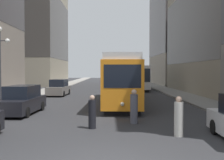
{
  "coord_description": "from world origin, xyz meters",
  "views": [
    {
      "loc": [
        0.09,
        -7.84,
        2.76
      ],
      "look_at": [
        0.37,
        12.39,
        2.08
      ],
      "focal_mm": 43.28,
      "sensor_mm": 36.0,
      "label": 1
    }
  ],
  "objects_px": {
    "parked_car_left_mid": "(59,88)",
    "pedestrian_crossing_near": "(179,118)",
    "parked_car_left_far": "(22,101)",
    "lamp_post_left_near": "(0,55)",
    "streetcar": "(122,79)",
    "transit_bus": "(137,76)",
    "pedestrian_on_sidewalk": "(134,108)",
    "pedestrian_crossing_far": "(92,113)"
  },
  "relations": [
    {
      "from": "parked_car_left_far",
      "to": "pedestrian_on_sidewalk",
      "type": "xyz_separation_m",
      "value": [
        6.91,
        -3.29,
        -0.01
      ]
    },
    {
      "from": "parked_car_left_mid",
      "to": "pedestrian_crossing_near",
      "type": "relative_size",
      "value": 2.75
    },
    {
      "from": "parked_car_left_far",
      "to": "streetcar",
      "type": "bearing_deg",
      "value": 43.58
    },
    {
      "from": "lamp_post_left_near",
      "to": "parked_car_left_far",
      "type": "bearing_deg",
      "value": -33.21
    },
    {
      "from": "parked_car_left_mid",
      "to": "pedestrian_on_sidewalk",
      "type": "relative_size",
      "value": 2.61
    },
    {
      "from": "parked_car_left_mid",
      "to": "parked_car_left_far",
      "type": "height_order",
      "value": "same"
    },
    {
      "from": "parked_car_left_mid",
      "to": "pedestrian_crossing_far",
      "type": "relative_size",
      "value": 2.91
    },
    {
      "from": "streetcar",
      "to": "pedestrian_crossing_far",
      "type": "height_order",
      "value": "streetcar"
    },
    {
      "from": "streetcar",
      "to": "lamp_post_left_near",
      "type": "distance_m",
      "value": 9.84
    },
    {
      "from": "parked_car_left_mid",
      "to": "pedestrian_on_sidewalk",
      "type": "height_order",
      "value": "parked_car_left_mid"
    },
    {
      "from": "pedestrian_crossing_near",
      "to": "pedestrian_crossing_far",
      "type": "distance_m",
      "value": 4.06
    },
    {
      "from": "transit_bus",
      "to": "lamp_post_left_near",
      "type": "xyz_separation_m",
      "value": [
        -11.69,
        -20.9,
        1.91
      ]
    },
    {
      "from": "parked_car_left_mid",
      "to": "pedestrian_crossing_near",
      "type": "height_order",
      "value": "parked_car_left_mid"
    },
    {
      "from": "pedestrian_crossing_near",
      "to": "pedestrian_crossing_far",
      "type": "bearing_deg",
      "value": 140.78
    },
    {
      "from": "pedestrian_crossing_far",
      "to": "parked_car_left_far",
      "type": "bearing_deg",
      "value": 123.81
    },
    {
      "from": "parked_car_left_mid",
      "to": "pedestrian_on_sidewalk",
      "type": "bearing_deg",
      "value": -63.64
    },
    {
      "from": "pedestrian_crossing_far",
      "to": "pedestrian_on_sidewalk",
      "type": "xyz_separation_m",
      "value": [
        2.12,
        1.26,
        0.09
      ]
    },
    {
      "from": "parked_car_left_mid",
      "to": "pedestrian_crossing_near",
      "type": "distance_m",
      "value": 20.84
    },
    {
      "from": "pedestrian_on_sidewalk",
      "to": "parked_car_left_mid",
      "type": "bearing_deg",
      "value": -61.74
    },
    {
      "from": "parked_car_left_far",
      "to": "lamp_post_left_near",
      "type": "distance_m",
      "value": 3.77
    },
    {
      "from": "pedestrian_on_sidewalk",
      "to": "parked_car_left_far",
      "type": "bearing_deg",
      "value": -20.36
    },
    {
      "from": "parked_car_left_far",
      "to": "lamp_post_left_near",
      "type": "relative_size",
      "value": 0.85
    },
    {
      "from": "parked_car_left_far",
      "to": "transit_bus",
      "type": "bearing_deg",
      "value": 69.37
    },
    {
      "from": "parked_car_left_far",
      "to": "pedestrian_crossing_near",
      "type": "xyz_separation_m",
      "value": [
        8.52,
        -6.13,
        -0.05
      ]
    },
    {
      "from": "parked_car_left_far",
      "to": "pedestrian_crossing_near",
      "type": "distance_m",
      "value": 10.5
    },
    {
      "from": "parked_car_left_far",
      "to": "pedestrian_crossing_near",
      "type": "height_order",
      "value": "parked_car_left_far"
    },
    {
      "from": "parked_car_left_far",
      "to": "pedestrian_crossing_near",
      "type": "relative_size",
      "value": 2.82
    },
    {
      "from": "streetcar",
      "to": "pedestrian_crossing_near",
      "type": "bearing_deg",
      "value": -78.76
    },
    {
      "from": "pedestrian_crossing_near",
      "to": "lamp_post_left_near",
      "type": "xyz_separation_m",
      "value": [
        -10.43,
        7.38,
        3.06
      ]
    },
    {
      "from": "transit_bus",
      "to": "parked_car_left_far",
      "type": "relative_size",
      "value": 2.35
    },
    {
      "from": "parked_car_left_far",
      "to": "pedestrian_crossing_far",
      "type": "bearing_deg",
      "value": -40.38
    },
    {
      "from": "transit_bus",
      "to": "parked_car_left_mid",
      "type": "relative_size",
      "value": 2.41
    },
    {
      "from": "streetcar",
      "to": "lamp_post_left_near",
      "type": "xyz_separation_m",
      "value": [
        -8.6,
        -4.45,
        1.76
      ]
    },
    {
      "from": "streetcar",
      "to": "pedestrian_crossing_near",
      "type": "relative_size",
      "value": 8.55
    },
    {
      "from": "transit_bus",
      "to": "parked_car_left_far",
      "type": "xyz_separation_m",
      "value": [
        -9.78,
        -22.14,
        -1.1
      ]
    },
    {
      "from": "parked_car_left_mid",
      "to": "pedestrian_crossing_far",
      "type": "bearing_deg",
      "value": -71.42
    },
    {
      "from": "streetcar",
      "to": "transit_bus",
      "type": "distance_m",
      "value": 16.74
    },
    {
      "from": "pedestrian_crossing_far",
      "to": "transit_bus",
      "type": "bearing_deg",
      "value": 66.79
    },
    {
      "from": "parked_car_left_mid",
      "to": "lamp_post_left_near",
      "type": "height_order",
      "value": "lamp_post_left_near"
    },
    {
      "from": "lamp_post_left_near",
      "to": "pedestrian_crossing_far",
      "type": "bearing_deg",
      "value": -40.94
    },
    {
      "from": "pedestrian_crossing_far",
      "to": "lamp_post_left_near",
      "type": "relative_size",
      "value": 0.28
    },
    {
      "from": "parked_car_left_far",
      "to": "pedestrian_on_sidewalk",
      "type": "distance_m",
      "value": 7.65
    }
  ]
}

